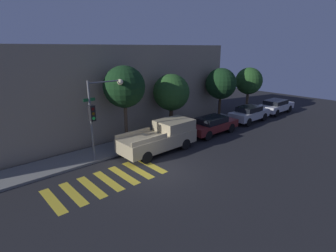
{
  "coord_description": "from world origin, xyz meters",
  "views": [
    {
      "loc": [
        -8.36,
        -10.3,
        6.61
      ],
      "look_at": [
        2.73,
        2.1,
        1.6
      ],
      "focal_mm": 28.0,
      "sensor_mm": 36.0,
      "label": 1
    }
  ],
  "objects_px": {
    "sedan_middle": "(249,113)",
    "tree_behind_truck": "(249,81)",
    "sedan_far_end": "(276,106)",
    "tree_far_end": "(221,84)",
    "sedan_near_corner": "(212,125)",
    "tree_near_corner": "(124,87)",
    "pickup_truck": "(162,137)",
    "tree_midblock": "(171,93)",
    "traffic_light_pole": "(99,107)"
  },
  "relations": [
    {
      "from": "sedan_middle",
      "to": "tree_behind_truck",
      "type": "bearing_deg",
      "value": 35.07
    },
    {
      "from": "sedan_far_end",
      "to": "pickup_truck",
      "type": "bearing_deg",
      "value": -180.0
    },
    {
      "from": "tree_far_end",
      "to": "tree_midblock",
      "type": "bearing_deg",
      "value": 180.0
    },
    {
      "from": "pickup_truck",
      "to": "tree_midblock",
      "type": "relative_size",
      "value": 1.13
    },
    {
      "from": "pickup_truck",
      "to": "sedan_near_corner",
      "type": "xyz_separation_m",
      "value": [
        5.24,
        0.0,
        -0.21
      ]
    },
    {
      "from": "sedan_middle",
      "to": "sedan_far_end",
      "type": "distance_m",
      "value": 5.06
    },
    {
      "from": "sedan_near_corner",
      "to": "tree_near_corner",
      "type": "relative_size",
      "value": 0.83
    },
    {
      "from": "sedan_far_end",
      "to": "tree_far_end",
      "type": "height_order",
      "value": "tree_far_end"
    },
    {
      "from": "tree_far_end",
      "to": "tree_behind_truck",
      "type": "xyz_separation_m",
      "value": [
        4.72,
        0.0,
        -0.14
      ]
    },
    {
      "from": "traffic_light_pole",
      "to": "tree_near_corner",
      "type": "xyz_separation_m",
      "value": [
        2.47,
        1.1,
        0.8
      ]
    },
    {
      "from": "tree_near_corner",
      "to": "sedan_middle",
      "type": "bearing_deg",
      "value": -11.41
    },
    {
      "from": "sedan_middle",
      "to": "tree_far_end",
      "type": "relative_size",
      "value": 0.9
    },
    {
      "from": "sedan_middle",
      "to": "tree_midblock",
      "type": "height_order",
      "value": "tree_midblock"
    },
    {
      "from": "sedan_far_end",
      "to": "tree_near_corner",
      "type": "relative_size",
      "value": 0.83
    },
    {
      "from": "sedan_middle",
      "to": "tree_behind_truck",
      "type": "height_order",
      "value": "tree_behind_truck"
    },
    {
      "from": "tree_near_corner",
      "to": "tree_behind_truck",
      "type": "bearing_deg",
      "value": -0.0
    },
    {
      "from": "sedan_far_end",
      "to": "tree_behind_truck",
      "type": "relative_size",
      "value": 0.98
    },
    {
      "from": "sedan_middle",
      "to": "tree_midblock",
      "type": "xyz_separation_m",
      "value": [
        -7.53,
        2.37,
        2.47
      ]
    },
    {
      "from": "sedan_far_end",
      "to": "tree_midblock",
      "type": "height_order",
      "value": "tree_midblock"
    },
    {
      "from": "pickup_truck",
      "to": "sedan_near_corner",
      "type": "relative_size",
      "value": 1.15
    },
    {
      "from": "traffic_light_pole",
      "to": "tree_near_corner",
      "type": "height_order",
      "value": "tree_near_corner"
    },
    {
      "from": "tree_near_corner",
      "to": "sedan_far_end",
      "type": "bearing_deg",
      "value": -8.03
    },
    {
      "from": "sedan_middle",
      "to": "tree_midblock",
      "type": "distance_m",
      "value": 8.27
    },
    {
      "from": "traffic_light_pole",
      "to": "sedan_near_corner",
      "type": "xyz_separation_m",
      "value": [
        8.9,
        -1.27,
        -2.54
      ]
    },
    {
      "from": "pickup_truck",
      "to": "sedan_near_corner",
      "type": "bearing_deg",
      "value": 0.0
    },
    {
      "from": "traffic_light_pole",
      "to": "tree_midblock",
      "type": "relative_size",
      "value": 1.03
    },
    {
      "from": "sedan_far_end",
      "to": "traffic_light_pole",
      "type": "bearing_deg",
      "value": 176.23
    },
    {
      "from": "sedan_far_end",
      "to": "tree_behind_truck",
      "type": "bearing_deg",
      "value": 125.4
    },
    {
      "from": "tree_behind_truck",
      "to": "tree_near_corner",
      "type": "bearing_deg",
      "value": 180.0
    },
    {
      "from": "sedan_middle",
      "to": "tree_near_corner",
      "type": "xyz_separation_m",
      "value": [
        -11.74,
        2.37,
        3.3
      ]
    },
    {
      "from": "tree_midblock",
      "to": "tree_far_end",
      "type": "bearing_deg",
      "value": -0.0
    },
    {
      "from": "traffic_light_pole",
      "to": "tree_midblock",
      "type": "xyz_separation_m",
      "value": [
        6.68,
        1.1,
        -0.04
      ]
    },
    {
      "from": "pickup_truck",
      "to": "tree_behind_truck",
      "type": "height_order",
      "value": "tree_behind_truck"
    },
    {
      "from": "pickup_truck",
      "to": "tree_near_corner",
      "type": "relative_size",
      "value": 0.96
    },
    {
      "from": "traffic_light_pole",
      "to": "sedan_far_end",
      "type": "xyz_separation_m",
      "value": [
        19.27,
        -1.27,
        -2.53
      ]
    },
    {
      "from": "sedan_middle",
      "to": "tree_far_end",
      "type": "bearing_deg",
      "value": 119.48
    },
    {
      "from": "sedan_near_corner",
      "to": "sedan_far_end",
      "type": "xyz_separation_m",
      "value": [
        10.37,
        -0.0,
        0.0
      ]
    },
    {
      "from": "sedan_middle",
      "to": "sedan_far_end",
      "type": "bearing_deg",
      "value": 0.0
    },
    {
      "from": "pickup_truck",
      "to": "sedan_middle",
      "type": "bearing_deg",
      "value": 0.0
    },
    {
      "from": "traffic_light_pole",
      "to": "pickup_truck",
      "type": "height_order",
      "value": "traffic_light_pole"
    },
    {
      "from": "sedan_near_corner",
      "to": "tree_near_corner",
      "type": "bearing_deg",
      "value": 159.77
    },
    {
      "from": "sedan_near_corner",
      "to": "tree_behind_truck",
      "type": "distance_m",
      "value": 9.34
    },
    {
      "from": "pickup_truck",
      "to": "tree_behind_truck",
      "type": "xyz_separation_m",
      "value": [
        13.93,
        2.37,
        2.28
      ]
    },
    {
      "from": "tree_far_end",
      "to": "tree_behind_truck",
      "type": "bearing_deg",
      "value": 0.0
    },
    {
      "from": "sedan_near_corner",
      "to": "tree_midblock",
      "type": "relative_size",
      "value": 0.98
    },
    {
      "from": "tree_near_corner",
      "to": "tree_behind_truck",
      "type": "xyz_separation_m",
      "value": [
        15.12,
        -0.0,
        -0.85
      ]
    },
    {
      "from": "traffic_light_pole",
      "to": "sedan_far_end",
      "type": "distance_m",
      "value": 19.47
    },
    {
      "from": "sedan_far_end",
      "to": "tree_midblock",
      "type": "relative_size",
      "value": 0.97
    },
    {
      "from": "pickup_truck",
      "to": "tree_behind_truck",
      "type": "relative_size",
      "value": 1.14
    },
    {
      "from": "traffic_light_pole",
      "to": "tree_near_corner",
      "type": "bearing_deg",
      "value": 24.05
    }
  ]
}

